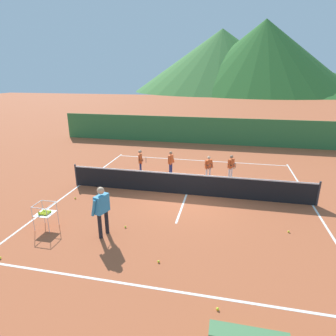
% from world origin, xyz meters
% --- Properties ---
extents(ground_plane, '(120.00, 120.00, 0.00)m').
position_xyz_m(ground_plane, '(0.00, 0.00, 0.00)').
color(ground_plane, '#B25633').
extents(line_baseline_near, '(10.37, 0.08, 0.01)m').
position_xyz_m(line_baseline_near, '(0.00, -5.83, 0.00)').
color(line_baseline_near, white).
rests_on(line_baseline_near, ground).
extents(line_baseline_far, '(10.37, 0.08, 0.01)m').
position_xyz_m(line_baseline_far, '(0.00, 5.22, 0.00)').
color(line_baseline_far, white).
rests_on(line_baseline_far, ground).
extents(line_sideline_west, '(0.08, 11.05, 0.01)m').
position_xyz_m(line_sideline_west, '(-5.19, 0.00, 0.00)').
color(line_sideline_west, white).
rests_on(line_sideline_west, ground).
extents(line_sideline_east, '(0.08, 11.05, 0.01)m').
position_xyz_m(line_sideline_east, '(5.19, 0.00, 0.00)').
color(line_sideline_east, white).
rests_on(line_sideline_east, ground).
extents(line_service_center, '(0.08, 5.20, 0.01)m').
position_xyz_m(line_service_center, '(0.00, 0.00, 0.00)').
color(line_service_center, white).
rests_on(line_service_center, ground).
extents(tennis_net, '(10.73, 0.08, 1.05)m').
position_xyz_m(tennis_net, '(0.00, 0.00, 0.50)').
color(tennis_net, '#333338').
rests_on(tennis_net, ground).
extents(instructor, '(0.46, 0.84, 1.72)m').
position_xyz_m(instructor, '(-2.20, -3.83, 1.03)').
color(instructor, black).
rests_on(instructor, ground).
extents(student_0, '(0.55, 0.56, 1.33)m').
position_xyz_m(student_0, '(-2.77, 2.11, 0.80)').
color(student_0, navy).
rests_on(student_0, ground).
extents(student_1, '(0.28, 0.51, 1.26)m').
position_xyz_m(student_1, '(-1.21, 2.41, 0.76)').
color(student_1, navy).
rests_on(student_1, ground).
extents(student_2, '(0.44, 0.67, 1.21)m').
position_xyz_m(student_2, '(0.79, 2.12, 0.73)').
color(student_2, silver).
rests_on(student_2, ground).
extents(student_3, '(0.41, 0.70, 1.27)m').
position_xyz_m(student_3, '(1.89, 2.32, 0.76)').
color(student_3, silver).
rests_on(student_3, ground).
extents(ball_cart, '(0.58, 0.58, 0.90)m').
position_xyz_m(ball_cart, '(-4.33, -3.81, 0.58)').
color(ball_cart, '#B7B7BC').
rests_on(ball_cart, ground).
extents(tennis_ball_0, '(0.07, 0.07, 0.07)m').
position_xyz_m(tennis_ball_0, '(-0.09, -4.84, 0.03)').
color(tennis_ball_0, yellow).
rests_on(tennis_ball_0, ground).
extents(tennis_ball_1, '(0.07, 0.07, 0.07)m').
position_xyz_m(tennis_ball_1, '(-2.90, -1.79, 0.03)').
color(tennis_ball_1, yellow).
rests_on(tennis_ball_1, ground).
extents(tennis_ball_2, '(0.07, 0.07, 0.07)m').
position_xyz_m(tennis_ball_2, '(-4.60, -1.46, 0.03)').
color(tennis_ball_2, yellow).
rests_on(tennis_ball_2, ground).
extents(tennis_ball_3, '(0.07, 0.07, 0.07)m').
position_xyz_m(tennis_ball_3, '(1.62, -6.19, 0.03)').
color(tennis_ball_3, yellow).
rests_on(tennis_ball_3, ground).
extents(tennis_ball_4, '(0.07, 0.07, 0.07)m').
position_xyz_m(tennis_ball_4, '(-1.67, -3.25, 0.03)').
color(tennis_ball_4, yellow).
rests_on(tennis_ball_4, ground).
extents(tennis_ball_5, '(0.07, 0.07, 0.07)m').
position_xyz_m(tennis_ball_5, '(-4.61, -5.63, 0.03)').
color(tennis_ball_5, yellow).
rests_on(tennis_ball_5, ground).
extents(tennis_ball_6, '(0.07, 0.07, 0.07)m').
position_xyz_m(tennis_ball_6, '(3.82, -2.39, 0.03)').
color(tennis_ball_6, yellow).
rests_on(tennis_ball_6, ground).
extents(windscreen_fence, '(22.82, 0.08, 2.00)m').
position_xyz_m(windscreen_fence, '(0.00, 9.69, 1.00)').
color(windscreen_fence, '#33753D').
rests_on(windscreen_fence, ground).
extents(hill_0, '(49.30, 49.30, 19.13)m').
position_xyz_m(hill_0, '(10.09, 75.43, 9.57)').
color(hill_0, '#2D6628').
rests_on(hill_0, ground).
extents(hill_1, '(53.91, 53.91, 10.19)m').
position_xyz_m(hill_1, '(16.93, 79.87, 5.09)').
color(hill_1, '#2D6628').
rests_on(hill_1, ground).
extents(hill_2, '(52.05, 52.05, 17.73)m').
position_xyz_m(hill_2, '(-1.50, 80.16, 8.86)').
color(hill_2, '#427A38').
rests_on(hill_2, ground).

